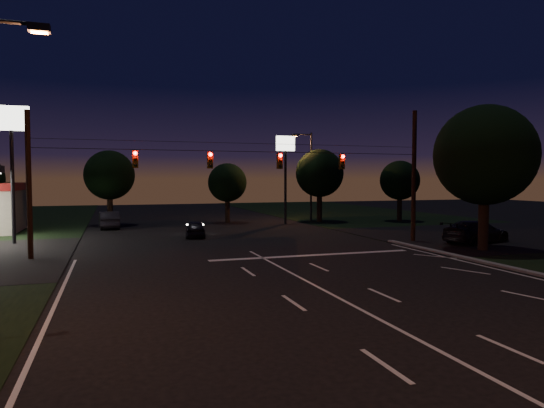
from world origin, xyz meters
name	(u,v)px	position (x,y,z in m)	size (l,w,h in m)	color
ground	(368,313)	(0.00, 0.00, 0.00)	(140.00, 140.00, 0.00)	black
cross_street_right	(495,235)	(20.00, 16.00, 0.00)	(20.00, 16.00, 0.02)	black
center_line	(514,390)	(0.00, -6.00, 0.01)	(0.14, 40.00, 0.01)	silver
stop_bar	(313,255)	(3.00, 11.50, 0.01)	(12.00, 0.50, 0.01)	silver
utility_pole_right	(413,241)	(12.00, 15.00, 0.00)	(0.30, 0.30, 9.00)	black
utility_pole_left	(31,259)	(-12.00, 15.00, 0.00)	(0.28, 0.28, 8.00)	black
signal_span	(246,160)	(0.00, 14.96, 5.50)	(24.00, 0.40, 1.56)	black
pole_sign_left_near	(11,138)	(-14.00, 22.00, 6.98)	(2.20, 0.30, 9.10)	black
pole_sign_right	(285,159)	(8.00, 30.00, 6.24)	(1.80, 0.30, 8.40)	black
street_light_right_far	(309,170)	(11.24, 32.00, 5.24)	(2.20, 0.35, 9.00)	black
tree_right_near	(483,157)	(13.53, 10.17, 5.68)	(6.00, 6.00, 8.76)	black
tree_far_b	(110,176)	(-7.98, 34.13, 4.61)	(4.60, 4.60, 6.98)	black
tree_far_c	(227,183)	(3.02, 33.10, 3.90)	(3.80, 3.80, 5.86)	black
tree_far_d	(319,174)	(12.02, 31.13, 4.83)	(4.80, 4.80, 7.30)	black
tree_far_e	(399,181)	(20.02, 29.11, 4.11)	(4.00, 4.00, 6.18)	black
car_oncoming_a	(195,229)	(-1.94, 22.23, 0.61)	(1.45, 3.60, 1.23)	black
car_oncoming_b	(109,220)	(-8.09, 30.79, 0.75)	(1.59, 4.57, 1.51)	black
car_cross	(476,232)	(15.43, 12.81, 0.77)	(2.15, 5.29, 1.54)	black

